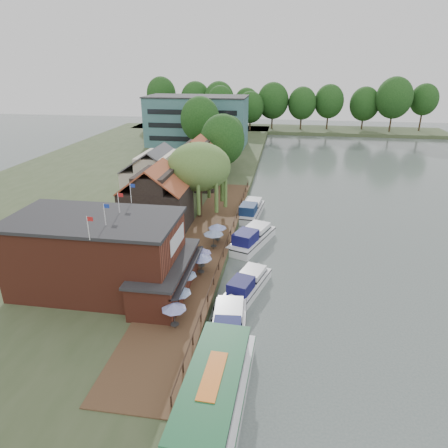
# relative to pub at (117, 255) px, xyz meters

# --- Properties ---
(ground) EXTENTS (260.00, 260.00, 0.00)m
(ground) POSITION_rel_pub_xyz_m (14.00, 1.00, -4.65)
(ground) COLOR #48534F
(ground) RESTS_ON ground
(land_bank) EXTENTS (50.00, 140.00, 1.00)m
(land_bank) POSITION_rel_pub_xyz_m (-16.00, 36.00, -4.15)
(land_bank) COLOR #384728
(land_bank) RESTS_ON ground
(quay_deck) EXTENTS (6.00, 50.00, 0.10)m
(quay_deck) POSITION_rel_pub_xyz_m (6.00, 11.00, -3.60)
(quay_deck) COLOR #47301E
(quay_deck) RESTS_ON land_bank
(quay_rail) EXTENTS (0.20, 49.00, 1.00)m
(quay_rail) POSITION_rel_pub_xyz_m (8.70, 11.50, -3.15)
(quay_rail) COLOR black
(quay_rail) RESTS_ON land_bank
(pub) EXTENTS (20.00, 11.00, 7.30)m
(pub) POSITION_rel_pub_xyz_m (0.00, 0.00, 0.00)
(pub) COLOR maroon
(pub) RESTS_ON land_bank
(hotel_block) EXTENTS (25.40, 12.40, 12.30)m
(hotel_block) POSITION_rel_pub_xyz_m (-8.00, 71.00, 2.50)
(hotel_block) COLOR #38666B
(hotel_block) RESTS_ON land_bank
(cottage_a) EXTENTS (8.60, 7.60, 8.50)m
(cottage_a) POSITION_rel_pub_xyz_m (-1.00, 15.00, 0.60)
(cottage_a) COLOR black
(cottage_a) RESTS_ON land_bank
(cottage_b) EXTENTS (9.60, 8.60, 8.50)m
(cottage_b) POSITION_rel_pub_xyz_m (-4.00, 25.00, 0.60)
(cottage_b) COLOR beige
(cottage_b) RESTS_ON land_bank
(cottage_c) EXTENTS (7.60, 7.60, 8.50)m
(cottage_c) POSITION_rel_pub_xyz_m (0.00, 34.00, 0.60)
(cottage_c) COLOR black
(cottage_c) RESTS_ON land_bank
(willow) EXTENTS (8.60, 8.60, 10.43)m
(willow) POSITION_rel_pub_xyz_m (3.50, 20.00, 1.56)
(willow) COLOR #476B2D
(willow) RESTS_ON land_bank
(umbrella_0) EXTENTS (2.04, 2.04, 2.38)m
(umbrella_0) POSITION_rel_pub_xyz_m (6.78, -5.18, -2.36)
(umbrella_0) COLOR navy
(umbrella_0) RESTS_ON quay_deck
(umbrella_1) EXTENTS (2.24, 2.24, 2.38)m
(umbrella_1) POSITION_rel_pub_xyz_m (6.52, -2.82, -2.36)
(umbrella_1) COLOR navy
(umbrella_1) RESTS_ON quay_deck
(umbrella_2) EXTENTS (2.32, 2.32, 2.38)m
(umbrella_2) POSITION_rel_pub_xyz_m (6.30, 0.17, -2.36)
(umbrella_2) COLOR #19478D
(umbrella_2) RESTS_ON quay_deck
(umbrella_3) EXTENTS (2.34, 2.34, 2.38)m
(umbrella_3) POSITION_rel_pub_xyz_m (7.07, 3.75, -2.36)
(umbrella_3) COLOR navy
(umbrella_3) RESTS_ON quay_deck
(umbrella_4) EXTENTS (2.11, 2.11, 2.38)m
(umbrella_4) POSITION_rel_pub_xyz_m (6.86, 5.05, -2.36)
(umbrella_4) COLOR navy
(umbrella_4) RESTS_ON quay_deck
(umbrella_5) EXTENTS (2.33, 2.33, 2.38)m
(umbrella_5) POSITION_rel_pub_xyz_m (7.26, 9.92, -2.36)
(umbrella_5) COLOR navy
(umbrella_5) RESTS_ON quay_deck
(umbrella_6) EXTENTS (2.19, 2.19, 2.38)m
(umbrella_6) POSITION_rel_pub_xyz_m (7.39, 11.81, -2.36)
(umbrella_6) COLOR #1C349A
(umbrella_6) RESTS_ON quay_deck
(cruiser_0) EXTENTS (3.86, 9.95, 2.36)m
(cruiser_0) POSITION_rel_pub_xyz_m (11.04, -4.15, -3.47)
(cruiser_0) COLOR white
(cruiser_0) RESTS_ON ground
(cruiser_1) EXTENTS (5.25, 9.35, 2.12)m
(cruiser_1) POSITION_rel_pub_xyz_m (11.89, 3.07, -3.59)
(cruiser_1) COLOR white
(cruiser_1) RESTS_ON ground
(cruiser_2) EXTENTS (6.42, 10.65, 2.47)m
(cruiser_2) POSITION_rel_pub_xyz_m (11.36, 13.99, -3.42)
(cruiser_2) COLOR white
(cruiser_2) RESTS_ON ground
(cruiser_3) EXTENTS (4.16, 10.07, 2.37)m
(cruiser_3) POSITION_rel_pub_xyz_m (10.26, 24.11, -3.46)
(cruiser_3) COLOR silver
(cruiser_3) RESTS_ON ground
(tour_boat) EXTENTS (4.65, 14.79, 3.20)m
(tour_boat) POSITION_rel_pub_xyz_m (11.17, -12.78, -3.05)
(tour_boat) COLOR silver
(tour_boat) RESTS_ON ground
(swan) EXTENTS (0.44, 0.44, 0.44)m
(swan) POSITION_rel_pub_xyz_m (10.54, -8.11, -4.43)
(swan) COLOR white
(swan) RESTS_ON ground
(bank_tree_0) EXTENTS (8.21, 8.21, 11.51)m
(bank_tree_0) POSITION_rel_pub_xyz_m (3.18, 42.09, 2.10)
(bank_tree_0) COLOR #143811
(bank_tree_0) RESTS_ON land_bank
(bank_tree_1) EXTENTS (6.03, 6.03, 10.16)m
(bank_tree_1) POSITION_rel_pub_xyz_m (3.12, 50.86, 1.43)
(bank_tree_1) COLOR #143811
(bank_tree_1) RESTS_ON land_bank
(bank_tree_2) EXTENTS (8.92, 8.92, 13.13)m
(bank_tree_2) POSITION_rel_pub_xyz_m (-4.83, 59.93, 2.91)
(bank_tree_2) COLOR #143811
(bank_tree_2) RESTS_ON land_bank
(bank_tree_3) EXTENTS (6.70, 6.70, 11.57)m
(bank_tree_3) POSITION_rel_pub_xyz_m (-1.54, 80.30, 2.13)
(bank_tree_3) COLOR #143811
(bank_tree_3) RESTS_ON land_bank
(bank_tree_4) EXTENTS (7.45, 7.45, 14.07)m
(bank_tree_4) POSITION_rel_pub_xyz_m (-4.35, 85.55, 3.39)
(bank_tree_4) COLOR #143811
(bank_tree_4) RESTS_ON land_bank
(bank_tree_5) EXTENTS (8.41, 8.41, 11.87)m
(bank_tree_5) POSITION_rel_pub_xyz_m (3.19, 96.92, 2.29)
(bank_tree_5) COLOR #143811
(bank_tree_5) RESTS_ON land_bank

